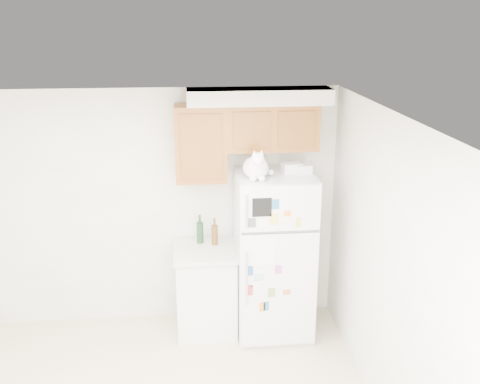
{
  "coord_description": "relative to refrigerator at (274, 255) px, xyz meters",
  "views": [
    {
      "loc": [
        0.35,
        -3.56,
        3.2
      ],
      "look_at": [
        0.86,
        1.55,
        1.55
      ],
      "focal_mm": 42.0,
      "sensor_mm": 36.0,
      "label": 1
    }
  ],
  "objects": [
    {
      "name": "bottle_amber",
      "position": [
        -0.59,
        0.17,
        0.21
      ],
      "size": [
        0.07,
        0.07,
        0.28
      ],
      "primitive_type": null,
      "color": "#593814",
      "rests_on": "base_counter"
    },
    {
      "name": "bottle_green",
      "position": [
        -0.74,
        0.23,
        0.22
      ],
      "size": [
        0.07,
        0.07,
        0.31
      ],
      "primitive_type": null,
      "color": "#19381E",
      "rests_on": "base_counter"
    },
    {
      "name": "refrigerator",
      "position": [
        0.0,
        0.0,
        0.0
      ],
      "size": [
        0.76,
        0.78,
        1.7
      ],
      "color": "white",
      "rests_on": "ground_plane"
    },
    {
      "name": "cat",
      "position": [
        -0.2,
        -0.13,
        0.96
      ],
      "size": [
        0.3,
        0.44,
        0.31
      ],
      "color": "white",
      "rests_on": "refrigerator"
    },
    {
      "name": "storage_box_back",
      "position": [
        0.16,
        0.04,
        0.9
      ],
      "size": [
        0.2,
        0.15,
        0.1
      ],
      "primitive_type": "cube",
      "rotation": [
        0.0,
        0.0,
        0.14
      ],
      "color": "white",
      "rests_on": "refrigerator"
    },
    {
      "name": "base_counter",
      "position": [
        -0.69,
        0.07,
        -0.39
      ],
      "size": [
        0.64,
        0.64,
        0.92
      ],
      "color": "white",
      "rests_on": "ground_plane"
    },
    {
      "name": "room_shell",
      "position": [
        -1.09,
        -1.36,
        0.82
      ],
      "size": [
        3.84,
        4.04,
        2.52
      ],
      "color": "white",
      "rests_on": "ground_plane"
    },
    {
      "name": "storage_box_front",
      "position": [
        0.27,
        -0.01,
        0.89
      ],
      "size": [
        0.17,
        0.14,
        0.09
      ],
      "primitive_type": "cube",
      "rotation": [
        0.0,
        0.0,
        0.21
      ],
      "color": "white",
      "rests_on": "refrigerator"
    }
  ]
}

